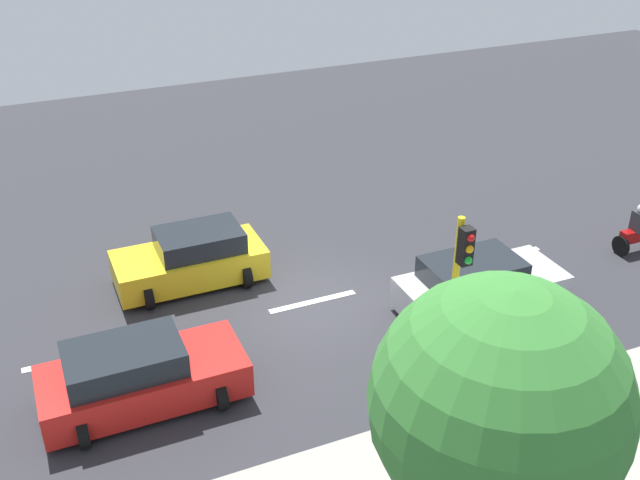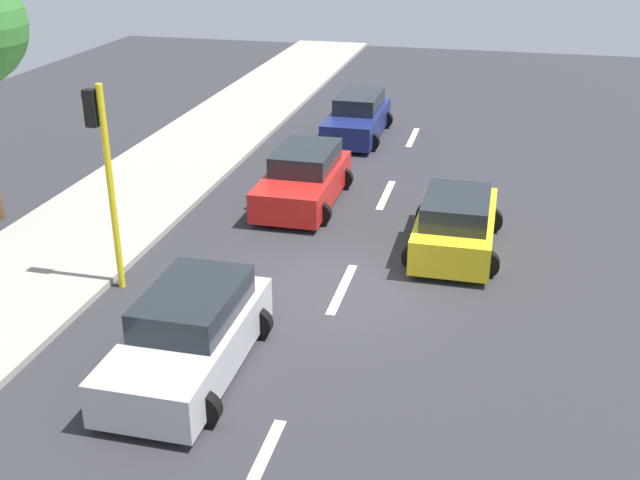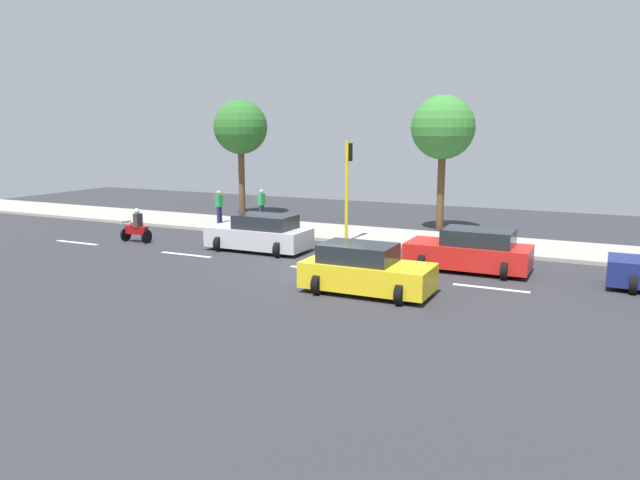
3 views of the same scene
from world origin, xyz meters
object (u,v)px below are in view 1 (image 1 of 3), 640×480
(car_red, at_px, (139,376))
(traffic_light_corner, at_px, (457,291))
(motorcycle, at_px, (638,232))
(car_yellow_cab, at_px, (192,259))
(street_tree_south, at_px, (498,406))
(car_silver, at_px, (479,286))

(car_red, relative_size, traffic_light_corner, 0.95)
(car_red, relative_size, motorcycle, 2.80)
(car_red, height_order, car_yellow_cab, same)
(traffic_light_corner, bearing_deg, street_tree_south, -29.54)
(car_silver, xyz_separation_m, traffic_light_corner, (2.85, -2.69, 2.22))
(traffic_light_corner, bearing_deg, motorcycle, 112.63)
(motorcycle, height_order, street_tree_south, street_tree_south)
(car_silver, bearing_deg, car_yellow_cab, -123.74)
(car_silver, bearing_deg, traffic_light_corner, -43.34)
(car_silver, relative_size, car_red, 0.99)
(car_silver, xyz_separation_m, car_red, (0.16, -8.59, 0.00))
(car_red, bearing_deg, street_tree_south, 21.97)
(motorcycle, relative_size, street_tree_south, 0.23)
(motorcycle, bearing_deg, car_red, -86.43)
(car_silver, xyz_separation_m, motorcycle, (-0.75, 5.95, -0.07))
(car_silver, distance_m, car_yellow_cab, 7.58)
(car_yellow_cab, xyz_separation_m, motorcycle, (3.46, 12.25, -0.07))
(traffic_light_corner, xyz_separation_m, street_tree_south, (4.96, -2.81, 2.06))
(car_yellow_cab, relative_size, street_tree_south, 0.61)
(car_red, xyz_separation_m, street_tree_south, (7.65, 3.09, 4.28))
(car_yellow_cab, distance_m, street_tree_south, 12.78)
(motorcycle, bearing_deg, car_yellow_cab, -105.76)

